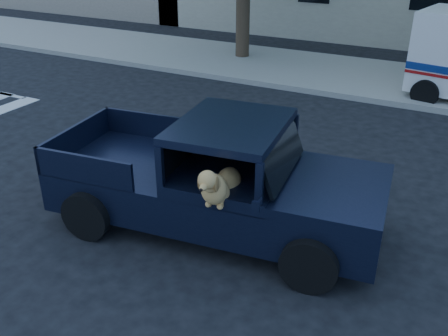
{
  "coord_description": "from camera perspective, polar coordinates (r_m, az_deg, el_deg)",
  "views": [
    {
      "loc": [
        3.15,
        -5.04,
        4.1
      ],
      "look_at": [
        0.41,
        0.08,
        1.22
      ],
      "focal_mm": 40.0,
      "sensor_mm": 36.0,
      "label": 1
    }
  ],
  "objects": [
    {
      "name": "far_sidewalk",
      "position": [
        15.13,
        15.32,
        10.0
      ],
      "size": [
        60.0,
        4.0,
        0.15
      ],
      "primitive_type": "cube",
      "color": "gray",
      "rests_on": "ground"
    },
    {
      "name": "ground",
      "position": [
        7.22,
        -3.21,
        -8.29
      ],
      "size": [
        120.0,
        120.0,
        0.0
      ],
      "primitive_type": "plane",
      "color": "black",
      "rests_on": "ground"
    },
    {
      "name": "lane_stripes",
      "position": [
        9.45,
        18.3,
        -0.75
      ],
      "size": [
        21.6,
        0.14,
        0.01
      ],
      "primitive_type": null,
      "color": "silver",
      "rests_on": "ground"
    },
    {
      "name": "pickup_truck",
      "position": [
        7.25,
        -1.57,
        -2.75
      ],
      "size": [
        4.92,
        2.61,
        1.69
      ],
      "rotation": [
        0.0,
        0.0,
        0.13
      ],
      "color": "black",
      "rests_on": "ground"
    }
  ]
}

